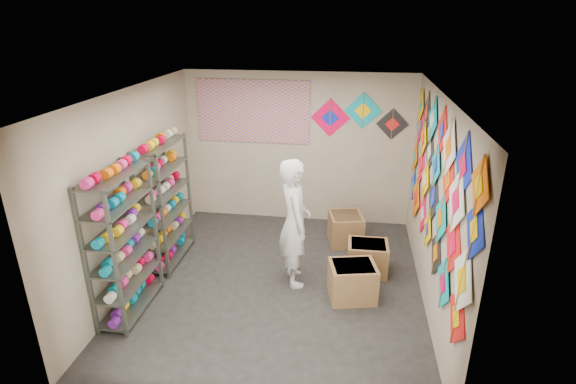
% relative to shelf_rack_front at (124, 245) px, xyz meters
% --- Properties ---
extents(ground, '(4.50, 4.50, 0.00)m').
position_rel_shelf_rack_front_xyz_m(ground, '(1.78, 0.85, -0.95)').
color(ground, black).
extents(room_walls, '(4.50, 4.50, 4.50)m').
position_rel_shelf_rack_front_xyz_m(room_walls, '(1.78, 0.85, 0.69)').
color(room_walls, tan).
rests_on(room_walls, ground).
extents(shelf_rack_front, '(0.40, 1.10, 1.90)m').
position_rel_shelf_rack_front_xyz_m(shelf_rack_front, '(0.00, 0.00, 0.00)').
color(shelf_rack_front, '#4C5147').
rests_on(shelf_rack_front, ground).
extents(shelf_rack_back, '(0.40, 1.10, 1.90)m').
position_rel_shelf_rack_front_xyz_m(shelf_rack_back, '(0.00, 1.30, 0.00)').
color(shelf_rack_back, '#4C5147').
rests_on(shelf_rack_back, ground).
extents(string_spools, '(0.12, 2.36, 0.12)m').
position_rel_shelf_rack_front_xyz_m(string_spools, '(-0.00, 0.65, 0.10)').
color(string_spools, '#FB2C84').
rests_on(string_spools, ground).
extents(kite_wall_display, '(0.06, 4.23, 2.03)m').
position_rel_shelf_rack_front_xyz_m(kite_wall_display, '(3.76, 0.75, 0.70)').
color(kite_wall_display, red).
rests_on(kite_wall_display, room_walls).
extents(back_wall_kites, '(1.66, 0.02, 0.80)m').
position_rel_shelf_rack_front_xyz_m(back_wall_kites, '(2.79, 3.09, 1.01)').
color(back_wall_kites, '#FB0046').
rests_on(back_wall_kites, room_walls).
extents(poster, '(2.00, 0.01, 1.10)m').
position_rel_shelf_rack_front_xyz_m(poster, '(0.98, 3.08, 1.05)').
color(poster, '#7B4BA4').
rests_on(poster, room_walls).
extents(shopkeeper, '(0.94, 0.85, 1.84)m').
position_rel_shelf_rack_front_xyz_m(shopkeeper, '(2.00, 0.98, -0.03)').
color(shopkeeper, silver).
rests_on(shopkeeper, ground).
extents(carton_a, '(0.70, 0.62, 0.50)m').
position_rel_shelf_rack_front_xyz_m(carton_a, '(2.82, 0.67, -0.70)').
color(carton_a, olive).
rests_on(carton_a, ground).
extents(carton_b, '(0.59, 0.48, 0.47)m').
position_rel_shelf_rack_front_xyz_m(carton_b, '(3.04, 1.36, -0.71)').
color(carton_b, olive).
rests_on(carton_b, ground).
extents(carton_c, '(0.63, 0.67, 0.50)m').
position_rel_shelf_rack_front_xyz_m(carton_c, '(2.69, 2.25, -0.70)').
color(carton_c, olive).
rests_on(carton_c, ground).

